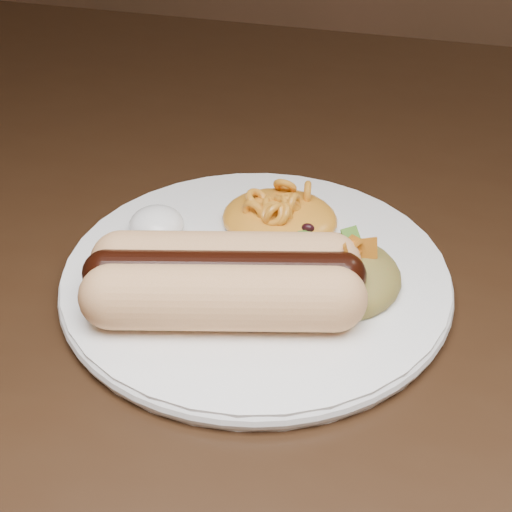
# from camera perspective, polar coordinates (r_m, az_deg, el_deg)

# --- Properties ---
(table) EXTENTS (1.60, 0.90, 0.75)m
(table) POSITION_cam_1_polar(r_m,az_deg,el_deg) (0.61, 11.94, -5.69)
(table) COLOR black
(table) RESTS_ON floor
(plate) EXTENTS (0.27, 0.27, 0.01)m
(plate) POSITION_cam_1_polar(r_m,az_deg,el_deg) (0.49, -0.00, -1.59)
(plate) COLOR white
(plate) RESTS_ON table
(hotdog) EXTENTS (0.15, 0.11, 0.04)m
(hotdog) POSITION_cam_1_polar(r_m,az_deg,el_deg) (0.44, -2.55, -1.80)
(hotdog) COLOR #EEB184
(hotdog) RESTS_ON plate
(mac_and_cheese) EXTENTS (0.10, 0.10, 0.03)m
(mac_and_cheese) POSITION_cam_1_polar(r_m,az_deg,el_deg) (0.53, 1.93, 4.17)
(mac_and_cheese) COLOR orange
(mac_and_cheese) RESTS_ON plate
(sour_cream) EXTENTS (0.05, 0.05, 0.02)m
(sour_cream) POSITION_cam_1_polar(r_m,az_deg,el_deg) (0.52, -8.00, 2.89)
(sour_cream) COLOR white
(sour_cream) RESTS_ON plate
(taco_salad) EXTENTS (0.09, 0.09, 0.04)m
(taco_salad) POSITION_cam_1_polar(r_m,az_deg,el_deg) (0.47, 6.19, -0.62)
(taco_salad) COLOR #993821
(taco_salad) RESTS_ON plate
(fork) EXTENTS (0.05, 0.15, 0.00)m
(fork) POSITION_cam_1_polar(r_m,az_deg,el_deg) (0.52, -2.52, -0.25)
(fork) COLOR white
(fork) RESTS_ON table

